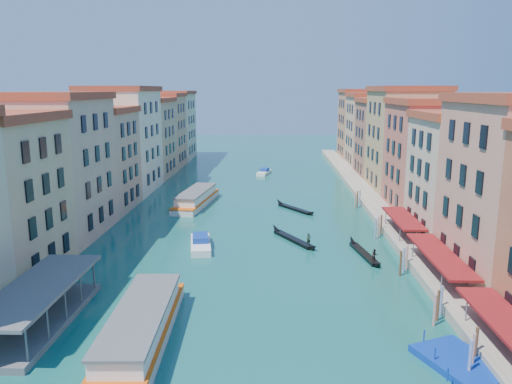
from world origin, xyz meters
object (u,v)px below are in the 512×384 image
vaporetto_stop (40,309)px  gondola_right (365,253)px  vaporetto_near (141,327)px  gondola_fore (293,238)px  blue_dock (461,363)px  vaporetto_far (196,198)px

vaporetto_stop → gondola_right: vaporetto_stop is taller
vaporetto_near → gondola_right: vaporetto_near is taller
gondola_fore → vaporetto_stop: bearing=-162.1°
vaporetto_near → gondola_fore: bearing=62.3°
gondola_right → blue_dock: gondola_right is taller
gondola_fore → blue_dock: bearing=-99.9°
blue_dock → vaporetto_near: bearing=149.3°
vaporetto_near → vaporetto_far: vaporetto_near is taller
vaporetto_stop → vaporetto_near: size_ratio=0.85×
gondola_fore → blue_dock: gondola_fore is taller
gondola_right → vaporetto_far: bearing=122.7°
blue_dock → vaporetto_far: bearing=94.0°
vaporetto_stop → gondola_right: 37.34m
vaporetto_far → gondola_right: (25.26, -27.37, -0.78)m
vaporetto_stop → vaporetto_far: (6.50, 46.99, -0.24)m
gondola_fore → blue_dock: 33.15m
vaporetto_stop → gondola_right: size_ratio=1.50×
vaporetto_far → blue_dock: bearing=-54.7°
gondola_right → blue_dock: (2.74, -25.19, -0.14)m
vaporetto_far → blue_dock: (28.00, -52.55, -0.92)m
vaporetto_stop → blue_dock: vaporetto_stop is taller
vaporetto_near → gondola_right: (22.13, 22.29, -0.87)m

